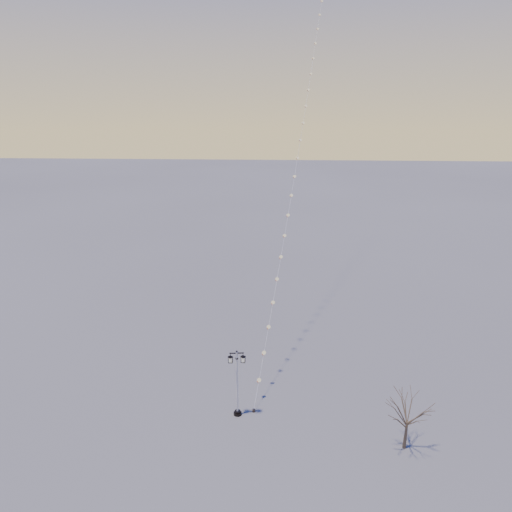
{
  "coord_description": "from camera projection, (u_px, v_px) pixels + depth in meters",
  "views": [
    {
      "loc": [
        0.17,
        -24.16,
        20.12
      ],
      "look_at": [
        -1.62,
        7.91,
        9.32
      ],
      "focal_mm": 31.83,
      "sensor_mm": 36.0,
      "label": 1
    }
  ],
  "objects": [
    {
      "name": "street_lamp",
      "position": [
        237.0,
        380.0,
        30.07
      ],
      "size": [
        1.25,
        0.55,
        4.95
      ],
      "rotation": [
        0.0,
        0.0,
        0.1
      ],
      "color": "black",
      "rests_on": "ground"
    },
    {
      "name": "bare_tree",
      "position": [
        408.0,
        415.0,
        27.18
      ],
      "size": [
        2.11,
        2.11,
        3.5
      ],
      "rotation": [
        0.0,
        0.0,
        0.17
      ],
      "color": "#4C3D2A",
      "rests_on": "ground"
    },
    {
      "name": "kite_train",
      "position": [
        304.0,
        105.0,
        44.2
      ],
      "size": [
        7.93,
        41.94,
        40.24
      ],
      "rotation": [
        0.0,
        0.0,
        -0.43
      ],
      "color": "black",
      "rests_on": "ground"
    },
    {
      "name": "ground",
      "position": [
        274.0,
        432.0,
        29.29
      ],
      "size": [
        300.0,
        300.0,
        0.0
      ],
      "primitive_type": "plane",
      "color": "#5B5B5B",
      "rests_on": "ground"
    }
  ]
}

